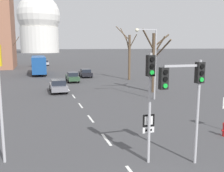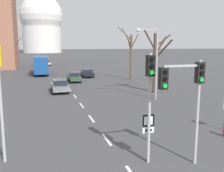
# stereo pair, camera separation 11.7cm
# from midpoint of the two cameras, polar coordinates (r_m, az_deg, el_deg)

# --- Properties ---
(lane_stripe_1) EXTENTS (0.16, 2.00, 0.01)m
(lane_stripe_1) POSITION_cam_midpoint_polar(r_m,az_deg,el_deg) (15.35, -1.00, -12.09)
(lane_stripe_1) COLOR silver
(lane_stripe_1) RESTS_ON ground_plane
(lane_stripe_2) EXTENTS (0.16, 2.00, 0.01)m
(lane_stripe_2) POSITION_cam_midpoint_polar(r_m,az_deg,el_deg) (19.49, -4.56, -7.44)
(lane_stripe_2) COLOR silver
(lane_stripe_2) RESTS_ON ground_plane
(lane_stripe_3) EXTENTS (0.16, 2.00, 0.01)m
(lane_stripe_3) POSITION_cam_midpoint_polar(r_m,az_deg,el_deg) (23.76, -6.80, -4.42)
(lane_stripe_3) COLOR silver
(lane_stripe_3) RESTS_ON ground_plane
(lane_stripe_4) EXTENTS (0.16, 2.00, 0.01)m
(lane_stripe_4) POSITION_cam_midpoint_polar(r_m,az_deg,el_deg) (28.11, -8.35, -2.33)
(lane_stripe_4) COLOR silver
(lane_stripe_4) RESTS_ON ground_plane
(lane_stripe_5) EXTENTS (0.16, 2.00, 0.01)m
(lane_stripe_5) POSITION_cam_midpoint_polar(r_m,az_deg,el_deg) (32.50, -9.48, -0.79)
(lane_stripe_5) COLOR silver
(lane_stripe_5) RESTS_ON ground_plane
(lane_stripe_6) EXTENTS (0.16, 2.00, 0.01)m
(lane_stripe_6) POSITION_cam_midpoint_polar(r_m,az_deg,el_deg) (36.91, -10.34, 0.37)
(lane_stripe_6) COLOR silver
(lane_stripe_6) RESTS_ON ground_plane
(lane_stripe_7) EXTENTS (0.16, 2.00, 0.01)m
(lane_stripe_7) POSITION_cam_midpoint_polar(r_m,az_deg,el_deg) (41.34, -11.01, 1.29)
(lane_stripe_7) COLOR silver
(lane_stripe_7) RESTS_ON ground_plane
(traffic_signal_centre_tall) EXTENTS (0.36, 0.34, 5.26)m
(traffic_signal_centre_tall) POSITION_cam_midpoint_polar(r_m,az_deg,el_deg) (11.61, 8.94, -0.42)
(traffic_signal_centre_tall) COLOR #B2B2B7
(traffic_signal_centre_tall) RESTS_ON ground_plane
(traffic_signal_near_right) EXTENTS (2.18, 0.34, 4.95)m
(traffic_signal_near_right) POSITION_cam_midpoint_polar(r_m,az_deg,el_deg) (11.71, 17.02, -0.16)
(traffic_signal_near_right) COLOR #B2B2B7
(traffic_signal_near_right) RESTS_ON ground_plane
(route_sign_post) EXTENTS (0.60, 0.08, 2.38)m
(route_sign_post) POSITION_cam_midpoint_polar(r_m,az_deg,el_deg) (12.31, 8.56, -9.66)
(route_sign_post) COLOR #B2B2B7
(route_sign_post) RESTS_ON ground_plane
(street_lamp_right) EXTENTS (2.36, 0.36, 7.27)m
(street_lamp_right) POSITION_cam_midpoint_polar(r_m,az_deg,el_deg) (25.86, 9.39, 6.83)
(street_lamp_right) COLOR #B2B2B7
(street_lamp_right) RESTS_ON ground_plane
(sedan_near_left) EXTENTS (1.92, 3.99, 1.46)m
(sedan_near_left) POSITION_cam_midpoint_polar(r_m,az_deg,el_deg) (44.87, -5.61, 2.98)
(sedan_near_left) COLOR black
(sedan_near_left) RESTS_ON ground_plane
(sedan_near_right) EXTENTS (1.96, 4.42, 1.55)m
(sedan_near_right) POSITION_cam_midpoint_polar(r_m,az_deg,el_deg) (30.85, -11.73, 0.10)
(sedan_near_right) COLOR slate
(sedan_near_right) RESTS_ON ground_plane
(sedan_mid_centre) EXTENTS (1.73, 4.45, 1.53)m
(sedan_mid_centre) POSITION_cam_midpoint_polar(r_m,az_deg,el_deg) (39.32, -8.59, 2.12)
(sedan_mid_centre) COLOR #2D4C33
(sedan_mid_centre) RESTS_ON ground_plane
(sedan_far_left) EXTENTS (1.79, 3.88, 1.56)m
(sedan_far_left) POSITION_cam_midpoint_polar(r_m,az_deg,el_deg) (73.38, -14.46, 5.19)
(sedan_far_left) COLOR #B7B7BC
(sedan_far_left) RESTS_ON ground_plane
(sedan_far_right) EXTENTS (1.86, 3.91, 1.59)m
(sedan_far_right) POSITION_cam_midpoint_polar(r_m,az_deg,el_deg) (71.71, -16.66, 5.02)
(sedan_far_right) COLOR navy
(sedan_far_right) RESTS_ON ground_plane
(city_bus) EXTENTS (2.66, 10.80, 3.48)m
(city_bus) POSITION_cam_midpoint_polar(r_m,az_deg,el_deg) (51.23, -15.93, 4.91)
(city_bus) COLOR #19478C
(city_bus) RESTS_ON ground_plane
(bare_tree_left_near) EXTENTS (2.68, 3.17, 7.78)m
(bare_tree_left_near) POSITION_cam_midpoint_polar(r_m,az_deg,el_deg) (66.24, -21.34, 6.92)
(bare_tree_left_near) COLOR brown
(bare_tree_left_near) RESTS_ON ground_plane
(bare_tree_right_near) EXTENTS (2.83, 3.61, 8.74)m
(bare_tree_right_near) POSITION_cam_midpoint_polar(r_m,az_deg,el_deg) (41.14, 4.36, 7.31)
(bare_tree_right_near) COLOR brown
(bare_tree_right_near) RESTS_ON ground_plane
(bare_tree_right_far) EXTENTS (4.24, 3.47, 7.43)m
(bare_tree_right_far) POSITION_cam_midpoint_polar(r_m,az_deg,el_deg) (30.12, 10.10, 5.89)
(bare_tree_right_far) COLOR brown
(bare_tree_right_far) RESTS_ON ground_plane
(capitol_dome) EXTENTS (32.85, 32.85, 46.40)m
(capitol_dome) POSITION_cam_midpoint_polar(r_m,az_deg,el_deg) (209.42, -15.77, 13.54)
(capitol_dome) COLOR silver
(capitol_dome) RESTS_ON ground_plane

